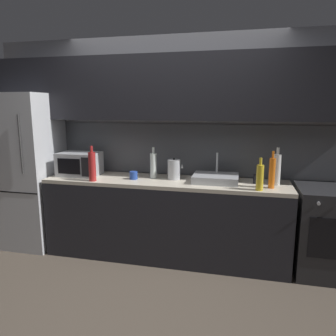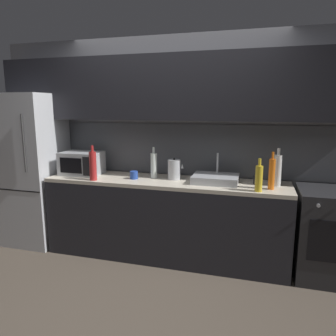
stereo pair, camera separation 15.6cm
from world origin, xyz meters
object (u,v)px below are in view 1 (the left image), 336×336
Objects in this scene: microwave at (80,164)px; wine_bottle_yellow at (260,177)px; wine_bottle_red at (92,166)px; wine_bottle_white at (277,169)px; wine_bottle_orange at (272,173)px; oven_range at (326,232)px; mug_blue at (134,175)px; wine_bottle_clear at (153,165)px; refrigerator at (29,171)px; mug_dark at (257,179)px; kettle at (174,169)px.

wine_bottle_yellow reaches higher than microwave.
wine_bottle_red is 1.96m from wine_bottle_white.
wine_bottle_yellow is (-0.18, -0.28, -0.03)m from wine_bottle_white.
wine_bottle_red is at bearing -176.44° from wine_bottle_orange.
wine_bottle_white is 1.05× the size of wine_bottle_orange.
mug_blue reaches higher than oven_range.
wine_bottle_clear is at bearing 2.91° from microwave.
refrigerator is 2.73m from wine_bottle_yellow.
wine_bottle_red is at bearing -156.05° from mug_blue.
mug_blue is at bearing -175.68° from mug_dark.
wine_bottle_orange is at bearing -7.71° from wine_bottle_clear.
wine_bottle_red is at bearing 179.98° from wine_bottle_yellow.
microwave reaches higher than kettle.
wine_bottle_yellow is at bearing -0.02° from wine_bottle_red.
wine_bottle_white is 4.43× the size of mug_blue.
wine_bottle_yellow is at bearing -17.59° from kettle.
wine_bottle_white is 1.10× the size of wine_bottle_clear.
mug_dark is at bearing 4.32° from mug_blue.
wine_bottle_white reaches higher than wine_bottle_yellow.
oven_range is 3.70× the size of kettle.
wine_bottle_red is at bearing -40.66° from microwave.
microwave is 1.89× the size of kettle.
kettle is (1.81, 0.06, 0.08)m from refrigerator.
wine_bottle_white is at bearing 1.07° from refrigerator.
wine_bottle_red is 0.46m from mug_blue.
mug_dark is at bearing 1.10° from microwave.
oven_range is 0.84m from wine_bottle_orange.
refrigerator is 5.24× the size of wine_bottle_clear.
wine_bottle_white is 1.54m from mug_blue.
wine_bottle_white reaches higher than wine_bottle_orange.
refrigerator is 2.06× the size of oven_range.
wine_bottle_orange is (2.84, -0.11, 0.13)m from refrigerator.
wine_bottle_clear is (0.89, 0.05, 0.01)m from microwave.
wine_bottle_yellow is at bearing -87.36° from mug_dark.
wine_bottle_clear is at bearing 172.29° from wine_bottle_orange.
microwave is at bearing 179.59° from oven_range.
microwave is 1.13m from kettle.
wine_bottle_red is 4.02× the size of mug_dark.
wine_bottle_white is at bearing 69.20° from wine_bottle_orange.
microwave is 2.22m from wine_bottle_white.
refrigerator is 4.99× the size of wine_bottle_orange.
wine_bottle_clear is (0.61, 0.29, -0.02)m from wine_bottle_red.
oven_range is at bearing -6.23° from wine_bottle_white.
mug_blue is at bearing -176.36° from wine_bottle_white.
refrigerator is 1.37m from mug_blue.
wine_bottle_red is (0.28, -0.24, 0.03)m from microwave.
wine_bottle_white reaches higher than kettle.
wine_bottle_clear reaches higher than oven_range.
refrigerator reaches higher than wine_bottle_orange.
microwave is 1.30× the size of wine_bottle_clear.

